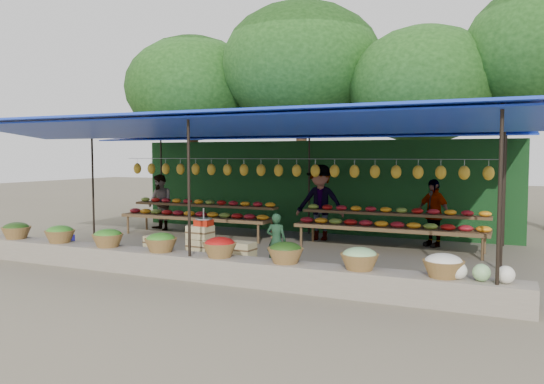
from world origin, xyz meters
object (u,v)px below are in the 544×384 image
at_px(vendor_seated, 276,241).
at_px(blue_crate_front, 46,250).
at_px(crate_counter, 199,249).
at_px(weighing_scale, 204,222).
at_px(blue_crate_back, 63,241).

height_order(vendor_seated, blue_crate_front, vendor_seated).
height_order(crate_counter, weighing_scale, weighing_scale).
relative_size(weighing_scale, blue_crate_back, 0.68).
relative_size(weighing_scale, vendor_seated, 0.32).
bearing_deg(blue_crate_back, weighing_scale, 15.12).
bearing_deg(weighing_scale, vendor_seated, 15.08).
relative_size(vendor_seated, blue_crate_back, 2.10).
relative_size(crate_counter, blue_crate_front, 4.70).
distance_m(blue_crate_front, blue_crate_back, 1.23).
height_order(weighing_scale, blue_crate_front, weighing_scale).
bearing_deg(vendor_seated, crate_counter, 6.15).
relative_size(weighing_scale, blue_crate_front, 0.67).
distance_m(weighing_scale, vendor_seated, 1.44).
xyz_separation_m(vendor_seated, blue_crate_back, (-5.40, 0.07, -0.37)).
bearing_deg(blue_crate_front, vendor_seated, -12.31).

